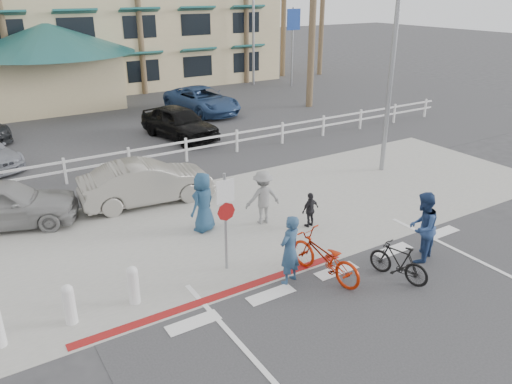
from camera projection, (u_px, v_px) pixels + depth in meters
ground at (353, 282)px, 12.19m from camera, size 140.00×140.00×0.00m
bike_path at (417, 326)px, 10.62m from camera, size 12.00×16.00×0.01m
sidewalk_plaza at (255, 216)px, 15.71m from camera, size 22.00×7.00×0.01m
cross_street at (199, 178)px, 18.85m from camera, size 40.00×5.00×0.01m
parking_lot at (120, 124)px, 26.30m from camera, size 50.00×16.00×0.01m
curb_red at (221, 295)px, 11.65m from camera, size 7.00×0.25×0.02m
rail_fence at (188, 150)px, 20.47m from camera, size 29.40×0.16×1.00m
building at (82, 3)px, 35.32m from camera, size 28.00×16.00×11.30m
sign_post at (225, 217)px, 12.23m from camera, size 0.50×0.10×2.90m
bollard_0 at (133, 285)px, 11.22m from camera, size 0.26×0.26×0.95m
bollard_1 at (69, 304)px, 10.53m from camera, size 0.26×0.26×0.95m
streetlight_0 at (393, 52)px, 17.97m from camera, size 0.60×2.00×9.00m
streetlight_1 at (253, 17)px, 35.07m from camera, size 0.60×2.00×9.50m
info_sign at (292, 46)px, 35.23m from camera, size 1.20×0.16×5.60m
bike_red at (325, 257)px, 12.20m from camera, size 1.12×2.24×1.12m
rider_red at (290, 250)px, 11.87m from camera, size 0.75×0.61×1.77m
bike_black at (399, 262)px, 12.16m from camera, size 0.83×1.64×0.95m
rider_black at (422, 227)px, 12.84m from camera, size 1.14×1.03×1.90m
pedestrian_a at (263, 197)px, 14.95m from camera, size 1.17×0.80×1.68m
pedestrian_child at (310, 210)px, 14.82m from camera, size 0.67×0.35×1.09m
pedestrian_b at (203, 202)px, 14.46m from camera, size 1.04×0.90×1.80m
car_white_sedan at (147, 182)px, 16.46m from camera, size 4.43×1.89×1.42m
car_red_compact at (2, 204)px, 14.79m from camera, size 4.58×3.04×1.45m
lot_car_2 at (179, 122)px, 23.52m from camera, size 2.69×4.78×1.54m
lot_car_5 at (202, 100)px, 28.30m from camera, size 3.08×5.48×1.45m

